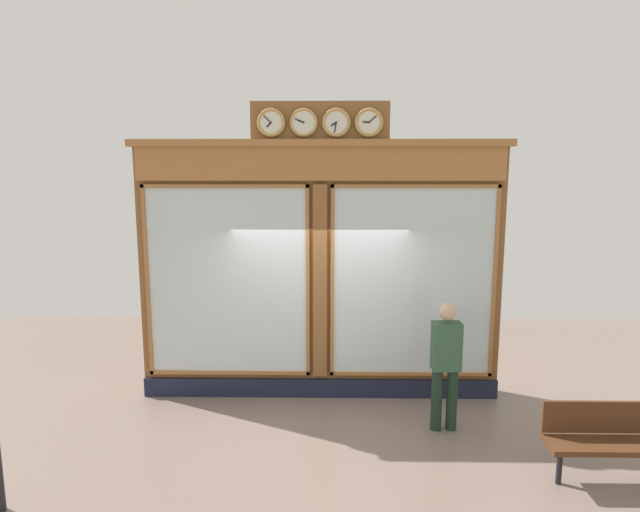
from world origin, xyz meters
The scene contains 3 objects.
shop_facade centered at (0.00, -0.13, 1.90)m, with size 5.32×0.42×4.26m.
pedestrian centered at (-1.62, 0.99, 0.93)m, with size 0.37×0.24×1.69m.
street_bench centered at (-3.16, 2.15, 0.52)m, with size 1.40×0.40×0.87m.
Camera 1 is at (-0.12, 7.63, 3.40)m, focal length 30.54 mm.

